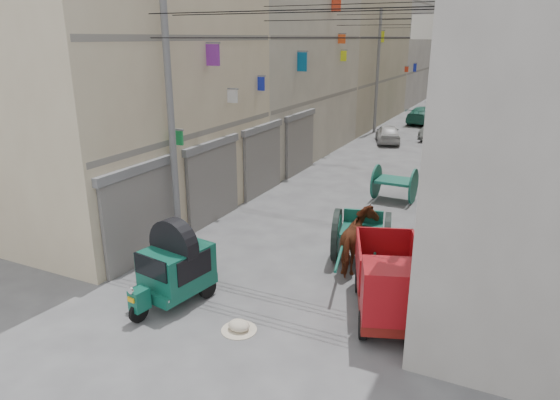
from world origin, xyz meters
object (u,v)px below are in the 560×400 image
Objects in this scene: auto_rickshaw at (175,265)px; horse at (358,241)px; second_cart at (395,183)px; distant_car_grey at (436,130)px; mini_truck at (390,289)px; distant_car_white at (388,133)px; tonga_cart at (361,236)px; distant_car_green at (425,115)px; feed_sack at (239,325)px.

horse reaches higher than auto_rickshaw.
distant_car_grey is at bearing 94.30° from second_cart.
mini_truck reaches higher than distant_car_white.
tonga_cart reaches higher than distant_car_green.
distant_car_white is 0.76× the size of distant_car_green.
feed_sack is 0.25× the size of horse.
horse is at bearing -83.49° from second_cart.
distant_car_grey is at bearing 115.29° from distant_car_green.
tonga_cart is at bearing -92.61° from horse.
horse is at bearing 56.45° from auto_rickshaw.
distant_car_green is (-2.46, 19.74, -0.10)m from second_cart.
feed_sack is 0.14× the size of distant_car_grey.
horse reaches higher than tonga_cart.
distant_car_white is at bearing -129.14° from distant_car_grey.
auto_rickshaw is 5.12m from mini_truck.
distant_car_grey is 0.82× the size of distant_car_green.
horse is 18.28m from distant_car_white.
feed_sack is 30.55m from distant_car_green.
distant_car_grey is at bearing -95.01° from horse.
horse reaches higher than distant_car_green.
mini_truck is (1.55, -2.89, 0.05)m from tonga_cart.
mini_truck is at bearing 23.72° from auto_rickshaw.
distant_car_white is 8.41m from distant_car_green.
distant_car_grey is (-1.15, 19.90, -0.21)m from tonga_cart.
second_cart is at bearing 83.49° from auto_rickshaw.
second_cart reaches higher than distant_car_green.
mini_truck is 1.02× the size of distant_car_white.
auto_rickshaw reaches higher than distant_car_grey.
mini_truck is at bearing 113.32° from horse.
mini_truck reaches higher than horse.
tonga_cart is at bearing -83.55° from second_cart.
distant_car_white is (-3.14, 11.35, -0.17)m from second_cart.
distant_car_white is at bearing 88.82° from tonga_cart.
feed_sack is (-1.35, -4.65, -0.68)m from tonga_cart.
auto_rickshaw is at bearing 166.74° from feed_sack.
horse is at bearing 82.48° from distant_car_white.
distant_car_green is at bearing 98.36° from auto_rickshaw.
tonga_cart is 1.84× the size of horse.
mini_truck is 22.94m from distant_car_grey.
feed_sack is (-2.90, -1.77, -0.72)m from mini_truck.
tonga_cart is 26.02m from distant_car_green.
distant_car_grey is at bearing 93.83° from auto_rickshaw.
tonga_cart is 3.28m from mini_truck.
horse is (1.39, 4.21, 0.70)m from feed_sack.
distant_car_white is 0.93× the size of distant_car_grey.
second_cart is at bearing 86.27° from distant_car_white.
distant_car_green is at bearing 98.76° from second_cart.
distant_car_white is (-3.69, 17.90, -0.25)m from horse.
horse is 0.44× the size of distant_car_green.
distant_car_green is (-3.02, 26.29, -0.19)m from horse.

